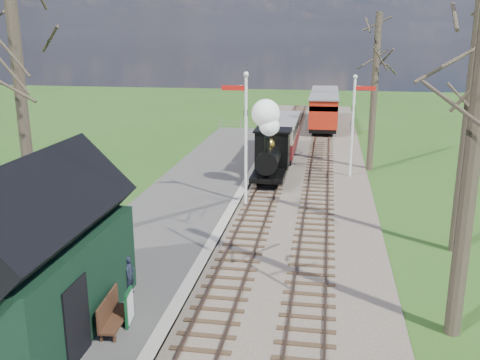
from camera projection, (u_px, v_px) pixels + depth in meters
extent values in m
ellipsoid|color=#385B23|center=(122.00, 201.00, 74.71)|extent=(57.60, 36.00, 16.20)
ellipsoid|color=#385B23|center=(374.00, 225.00, 74.85)|extent=(70.40, 44.00, 19.80)
ellipsoid|color=#385B23|center=(252.00, 197.00, 81.99)|extent=(64.00, 40.00, 18.00)
cube|color=brown|center=(296.00, 175.00, 30.51)|extent=(8.00, 60.00, 0.10)
cube|color=brown|center=(265.00, 172.00, 30.77)|extent=(0.07, 60.00, 0.12)
cube|color=brown|center=(282.00, 173.00, 30.61)|extent=(0.07, 60.00, 0.12)
cube|color=#38281C|center=(274.00, 173.00, 30.70)|extent=(1.60, 60.00, 0.09)
cube|color=brown|center=(310.00, 174.00, 30.36)|extent=(0.07, 60.00, 0.12)
cube|color=brown|center=(328.00, 174.00, 30.20)|extent=(0.07, 60.00, 0.12)
cube|color=#38281C|center=(319.00, 175.00, 30.29)|extent=(1.60, 60.00, 0.09)
cube|color=#474442|center=(176.00, 215.00, 23.64)|extent=(5.00, 44.00, 0.20)
cube|color=#B2AD9E|center=(227.00, 217.00, 23.27)|extent=(0.40, 44.00, 0.21)
cube|color=black|center=(39.00, 286.00, 13.88)|extent=(3.00, 6.00, 2.60)
cube|color=black|center=(31.00, 219.00, 13.39)|extent=(3.25, 6.30, 3.25)
cube|color=black|center=(77.00, 321.00, 12.77)|extent=(0.06, 1.20, 2.00)
cylinder|color=silver|center=(246.00, 143.00, 24.33)|extent=(0.14, 0.14, 6.00)
sphere|color=silver|center=(246.00, 74.00, 23.51)|extent=(0.24, 0.24, 0.24)
cube|color=#B7140F|center=(234.00, 88.00, 23.75)|extent=(1.10, 0.08, 0.22)
cube|color=black|center=(246.00, 113.00, 23.96)|extent=(0.18, 0.06, 0.30)
cylinder|color=silver|center=(352.00, 129.00, 29.32)|extent=(0.14, 0.14, 5.50)
sphere|color=silver|center=(355.00, 77.00, 28.57)|extent=(0.24, 0.24, 0.24)
cube|color=#B7140F|center=(365.00, 88.00, 28.64)|extent=(1.10, 0.08, 0.22)
cube|color=black|center=(354.00, 108.00, 29.02)|extent=(0.18, 0.06, 0.30)
cylinder|color=#382D23|center=(22.00, 105.00, 18.04)|extent=(0.41, 0.41, 11.00)
cylinder|color=#382D23|center=(478.00, 112.00, 12.89)|extent=(0.42, 0.42, 12.00)
cylinder|color=#382D23|center=(469.00, 118.00, 18.66)|extent=(0.40, 0.40, 10.00)
cylinder|color=#382D23|center=(374.00, 94.00, 30.57)|extent=(0.39, 0.39, 9.00)
cube|color=slate|center=(295.00, 123.00, 43.80)|extent=(12.60, 0.02, 0.01)
cube|color=slate|center=(295.00, 126.00, 43.88)|extent=(12.60, 0.02, 0.02)
cylinder|color=slate|center=(295.00, 126.00, 43.86)|extent=(0.08, 0.08, 1.00)
cube|color=black|center=(270.00, 172.00, 28.70)|extent=(1.71, 4.03, 0.25)
cylinder|color=black|center=(269.00, 158.00, 27.89)|extent=(1.11, 2.62, 1.11)
cube|color=black|center=(273.00, 149.00, 29.59)|extent=(1.81, 1.61, 2.01)
cylinder|color=black|center=(267.00, 145.00, 26.69)|extent=(0.28, 0.28, 0.81)
sphere|color=gold|center=(270.00, 144.00, 27.99)|extent=(0.52, 0.52, 0.52)
sphere|color=white|center=(269.00, 126.00, 26.42)|extent=(1.01, 1.01, 1.01)
sphere|color=white|center=(266.00, 113.00, 26.39)|extent=(1.41, 1.41, 1.41)
cylinder|color=black|center=(258.00, 180.00, 27.67)|extent=(0.10, 0.64, 0.64)
cylinder|color=black|center=(277.00, 181.00, 27.51)|extent=(0.10, 0.64, 0.64)
cube|color=black|center=(280.00, 150.00, 34.44)|extent=(1.91, 7.04, 0.30)
cube|color=#5A1417|center=(280.00, 141.00, 34.28)|extent=(2.01, 7.04, 0.91)
cube|color=#C4B394|center=(281.00, 127.00, 34.04)|extent=(2.01, 7.04, 0.91)
cube|color=slate|center=(281.00, 119.00, 33.90)|extent=(2.11, 7.25, 0.12)
cube|color=black|center=(323.00, 125.00, 43.60)|extent=(2.10, 5.52, 0.33)
cube|color=#A61E0D|center=(323.00, 117.00, 43.42)|extent=(2.21, 5.52, 0.99)
cube|color=#C4B394|center=(324.00, 105.00, 43.16)|extent=(2.21, 5.52, 0.99)
cube|color=slate|center=(324.00, 98.00, 43.01)|extent=(2.32, 5.74, 0.13)
cube|color=black|center=(324.00, 115.00, 48.83)|extent=(2.10, 5.52, 0.33)
cube|color=#A61E0D|center=(324.00, 108.00, 48.66)|extent=(2.21, 5.52, 0.99)
cube|color=#C4B394|center=(325.00, 97.00, 48.39)|extent=(2.21, 5.52, 0.99)
cube|color=slate|center=(325.00, 91.00, 48.25)|extent=(2.32, 5.74, 0.13)
cube|color=#0D401E|center=(129.00, 307.00, 14.45)|extent=(0.16, 0.67, 0.98)
cube|color=silver|center=(131.00, 307.00, 14.44)|extent=(0.09, 0.58, 0.80)
cube|color=#412517|center=(116.00, 319.00, 14.30)|extent=(0.57, 1.63, 0.07)
cube|color=#412517|center=(108.00, 308.00, 14.24)|extent=(0.17, 1.60, 0.68)
cube|color=#412517|center=(112.00, 338.00, 13.66)|extent=(0.07, 0.07, 0.23)
cube|color=#412517|center=(120.00, 311.00, 15.02)|extent=(0.07, 0.07, 0.23)
imported|color=black|center=(129.00, 275.00, 16.09)|extent=(0.31, 0.46, 1.22)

